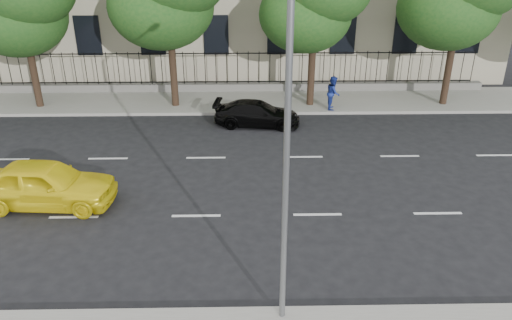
% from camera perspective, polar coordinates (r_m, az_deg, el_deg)
% --- Properties ---
extents(ground, '(120.00, 120.00, 0.00)m').
position_cam_1_polar(ground, '(14.54, -7.74, -11.55)').
color(ground, black).
rests_on(ground, ground).
extents(far_sidewalk, '(60.00, 4.00, 0.15)m').
position_cam_1_polar(far_sidewalk, '(27.01, -4.70, 6.72)').
color(far_sidewalk, gray).
rests_on(far_sidewalk, ground).
extents(lane_markings, '(49.60, 4.62, 0.01)m').
position_cam_1_polar(lane_markings, '(18.54, -6.24, -2.69)').
color(lane_markings, silver).
rests_on(lane_markings, ground).
extents(iron_fence, '(30.00, 0.50, 2.20)m').
position_cam_1_polar(iron_fence, '(28.45, -4.55, 8.91)').
color(iron_fence, slate).
rests_on(iron_fence, far_sidewalk).
extents(street_light, '(0.25, 3.32, 8.05)m').
position_cam_1_polar(street_light, '(10.42, 3.40, 5.52)').
color(street_light, slate).
rests_on(street_light, near_sidewalk).
extents(yellow_taxi, '(4.78, 2.19, 1.59)m').
position_cam_1_polar(yellow_taxi, '(18.17, -22.96, -2.52)').
color(yellow_taxi, yellow).
rests_on(yellow_taxi, ground).
extents(black_sedan, '(4.20, 2.09, 1.17)m').
position_cam_1_polar(black_sedan, '(23.60, 0.12, 5.33)').
color(black_sedan, black).
rests_on(black_sedan, ground).
extents(pedestrian_far, '(0.75, 0.91, 1.69)m').
position_cam_1_polar(pedestrian_far, '(25.58, 8.82, 7.60)').
color(pedestrian_far, navy).
rests_on(pedestrian_far, far_sidewalk).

